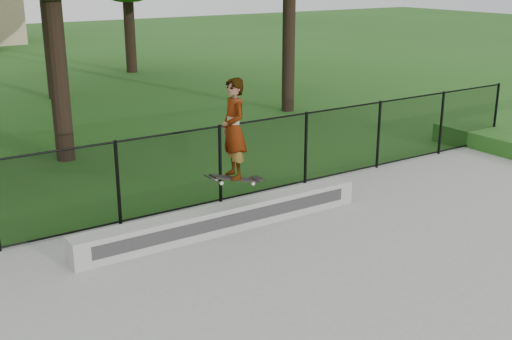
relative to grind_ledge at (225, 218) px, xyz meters
name	(u,v)px	position (x,y,z in m)	size (l,w,h in m)	color
grind_ledge	(225,218)	(0.00, 0.00, 0.00)	(5.28, 0.40, 0.43)	#AAAAA5
skater_airborne	(234,131)	(0.08, -0.18, 1.53)	(0.82, 0.65, 1.81)	black
chainlink_fence	(220,164)	(0.62, 1.20, 0.54)	(16.06, 0.06, 1.50)	black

